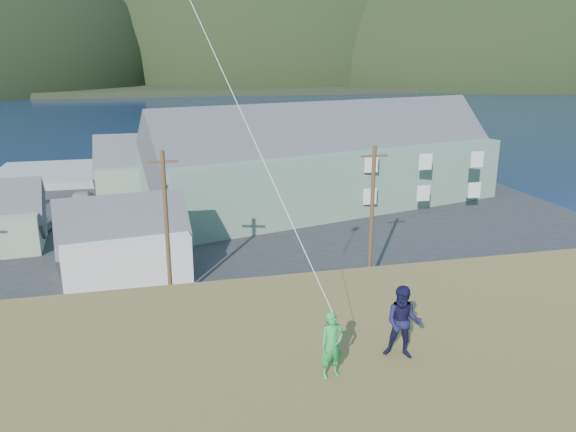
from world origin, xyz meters
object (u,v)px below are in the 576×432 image
at_px(wharf, 112,172).
at_px(lodge, 331,160).
at_px(kite_flyer_green, 332,345).
at_px(shed_palegreen_far, 157,170).
at_px(shed_white, 124,241).
at_px(kite_flyer_navy, 403,322).

height_order(wharf, lodge, lodge).
bearing_deg(kite_flyer_green, shed_palegreen_far, 82.48).
bearing_deg(lodge, shed_white, -158.04).
height_order(lodge, shed_white, lodge).
distance_m(lodge, shed_white, 22.59).
bearing_deg(wharf, shed_white, -85.00).
relative_size(shed_white, kite_flyer_green, 5.88).
bearing_deg(shed_palegreen_far, shed_white, -96.38).
relative_size(kite_flyer_green, kite_flyer_navy, 0.87).
height_order(shed_white, kite_flyer_green, kite_flyer_green).
xyz_separation_m(shed_white, shed_palegreen_far, (2.34, 20.47, 0.51)).
relative_size(shed_palegreen_far, kite_flyer_navy, 6.82).
relative_size(wharf, kite_flyer_navy, 15.24).
xyz_separation_m(wharf, shed_palegreen_far, (5.25, -12.81, 2.54)).
bearing_deg(shed_palegreen_far, kite_flyer_green, -85.68).
height_order(lodge, shed_palegreen_far, lodge).
distance_m(shed_white, kite_flyer_green, 26.28).
bearing_deg(kite_flyer_green, wharf, 86.67).
relative_size(shed_white, kite_flyer_navy, 5.11).
bearing_deg(wharf, shed_palegreen_far, -67.70).
xyz_separation_m(lodge, kite_flyer_green, (-12.33, -38.57, 3.40)).
relative_size(shed_palegreen_far, kite_flyer_green, 7.85).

